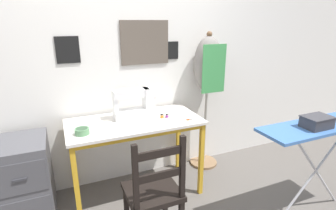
{
  "coord_description": "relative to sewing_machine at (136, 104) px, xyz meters",
  "views": [
    {
      "loc": [
        -0.61,
        -1.91,
        1.66
      ],
      "look_at": [
        0.32,
        0.27,
        0.9
      ],
      "focal_mm": 28.0,
      "sensor_mm": 36.0,
      "label": 1
    }
  ],
  "objects": [
    {
      "name": "wooden_chair",
      "position": [
        -0.1,
        -0.73,
        -0.47
      ],
      "size": [
        0.4,
        0.38,
        0.92
      ],
      "color": "black",
      "rests_on": "ground_plane"
    },
    {
      "name": "dress_form",
      "position": [
        0.86,
        0.13,
        0.22
      ],
      "size": [
        0.32,
        0.32,
        1.56
      ],
      "color": "#846647",
      "rests_on": "ground_plane"
    },
    {
      "name": "sewing_machine",
      "position": [
        0.0,
        0.0,
        0.0
      ],
      "size": [
        0.4,
        0.15,
        0.3
      ],
      "color": "white",
      "rests_on": "sewing_table"
    },
    {
      "name": "filing_cabinet",
      "position": [
        -1.01,
        -0.05,
        -0.54
      ],
      "size": [
        0.41,
        0.51,
        0.73
      ],
      "color": "#4C4C51",
      "rests_on": "ground_plane"
    },
    {
      "name": "sewing_table",
      "position": [
        -0.04,
        -0.1,
        -0.22
      ],
      "size": [
        1.23,
        0.6,
        0.78
      ],
      "color": "silver",
      "rests_on": "ground_plane"
    },
    {
      "name": "thread_spool_mid_table",
      "position": [
        0.26,
        -0.13,
        -0.11
      ],
      "size": [
        0.04,
        0.04,
        0.03
      ],
      "color": "purple",
      "rests_on": "sewing_table"
    },
    {
      "name": "scissors",
      "position": [
        0.45,
        -0.27,
        -0.13
      ],
      "size": [
        0.12,
        0.06,
        0.01
      ],
      "color": "silver",
      "rests_on": "sewing_table"
    },
    {
      "name": "wall_back",
      "position": [
        -0.04,
        0.28,
        0.37
      ],
      "size": [
        10.0,
        0.07,
        2.55
      ],
      "color": "silver",
      "rests_on": "ground_plane"
    },
    {
      "name": "ironing_board",
      "position": [
        1.32,
        -0.97,
        -0.1
      ],
      "size": [
        1.2,
        0.32,
        0.87
      ],
      "color": "#3D6BAD",
      "rests_on": "ground_plane"
    },
    {
      "name": "fabric_bowl",
      "position": [
        -0.52,
        -0.22,
        -0.1
      ],
      "size": [
        0.12,
        0.12,
        0.05
      ],
      "color": "#56895B",
      "rests_on": "sewing_table"
    },
    {
      "name": "thread_spool_near_machine",
      "position": [
        0.22,
        -0.13,
        -0.11
      ],
      "size": [
        0.04,
        0.04,
        0.04
      ],
      "color": "orange",
      "rests_on": "sewing_table"
    },
    {
      "name": "ground_plane",
      "position": [
        -0.04,
        -0.39,
        -0.91
      ],
      "size": [
        14.0,
        14.0,
        0.0
      ],
      "primitive_type": "plane",
      "color": "#5B5651"
    },
    {
      "name": "storage_box",
      "position": [
        1.17,
        -1.0,
        0.0
      ],
      "size": [
        0.23,
        0.16,
        0.09
      ],
      "color": "#333338",
      "rests_on": "ironing_board"
    }
  ]
}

